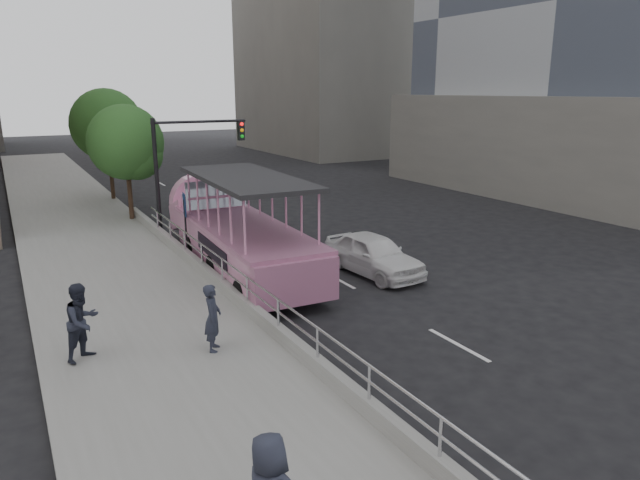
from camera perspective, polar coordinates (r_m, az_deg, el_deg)
ground at (r=16.07m, az=6.11°, el=-8.48°), size 160.00×160.00×0.00m
sidewalk at (r=23.00m, az=-20.96°, el=-1.80°), size 5.50×80.00×0.30m
kerb_wall at (r=16.12m, az=-7.21°, el=-6.59°), size 0.24×30.00×0.36m
guardrail at (r=15.89m, az=-7.28°, el=-4.36°), size 0.07×22.00×0.71m
duck_boat at (r=20.88m, az=-8.55°, el=0.75°), size 3.10×10.85×3.57m
car at (r=20.16m, az=5.35°, el=-1.41°), size 2.04×4.37×1.45m
pedestrian_near at (r=13.79m, az=-10.68°, el=-7.63°), size 0.62×0.71×1.64m
pedestrian_mid at (r=14.18m, az=-22.68°, el=-7.54°), size 1.12×1.08×1.82m
parking_sign at (r=21.79m, az=-13.32°, el=2.06°), size 0.11×0.60×2.66m
traffic_signal at (r=25.59m, az=-13.51°, el=8.03°), size 4.20×0.32×5.20m
street_tree_near at (r=28.51m, az=-18.62°, el=8.97°), size 3.52×3.52×5.72m
street_tree_far at (r=34.40m, az=-20.34°, el=10.50°), size 3.97×3.97×6.45m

